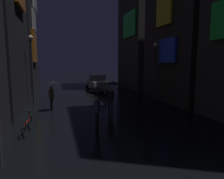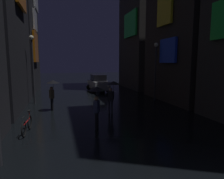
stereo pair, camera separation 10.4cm
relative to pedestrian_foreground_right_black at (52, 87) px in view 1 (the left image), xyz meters
The scene contains 9 objects.
building_left_far 13.50m from the pedestrian_foreground_right_black, 110.04° to the left, with size 4.25×8.94×16.92m.
building_right_mid 12.54m from the pedestrian_foreground_right_black, ahead, with size 4.25×7.40×15.26m.
pedestrian_foreground_right_black is the anchor object (origin of this frame).
pedestrian_midstreet_centre_black 4.15m from the pedestrian_foreground_right_black, 24.90° to the right, with size 0.90×0.90×2.12m.
pedestrian_far_right_black 4.92m from the pedestrian_foreground_right_black, 63.17° to the right, with size 0.90×0.90×2.12m.
bicycle_parked_at_storefront 4.52m from the pedestrian_foreground_right_black, 104.94° to the right, with size 0.25×1.82×0.96m.
car_distant 9.59m from the pedestrian_foreground_right_black, 59.87° to the left, with size 2.39×4.22×1.92m.
streetlamp_left_far 3.72m from the pedestrian_foreground_right_black, 117.40° to the left, with size 0.36×0.36×5.40m.
streetlamp_right_far 8.75m from the pedestrian_foreground_right_black, 10.48° to the left, with size 0.36×0.36×4.96m.
Camera 1 is at (-3.17, -2.53, 3.35)m, focal length 32.00 mm.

